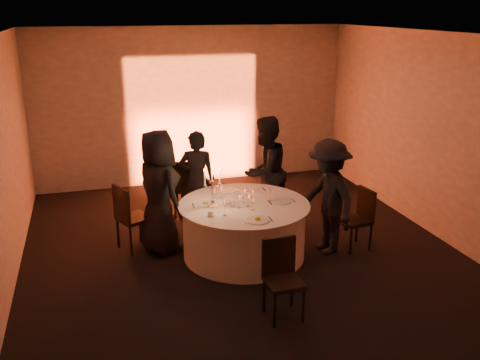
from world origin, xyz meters
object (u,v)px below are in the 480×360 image
object	(u,v)px
coffee_cup	(211,214)
chair_front	(282,274)
candelabra	(212,192)
banquet_table	(244,230)
chair_back_right	(267,189)
guest_left	(159,192)
guest_back_left	(197,180)
chair_right	(359,215)
chair_left	(129,214)
guest_back_right	(265,172)
chair_back_left	(186,185)
guest_right	(328,197)

from	to	relation	value
coffee_cup	chair_front	bearing A→B (deg)	-67.61
candelabra	chair_front	bearing A→B (deg)	-74.92
banquet_table	chair_back_right	bearing A→B (deg)	59.44
guest_left	guest_back_left	bearing A→B (deg)	-70.11
chair_right	chair_front	distance (m)	2.15
banquet_table	coffee_cup	world-z (taller)	coffee_cup
chair_left	coffee_cup	world-z (taller)	chair_left
guest_left	candelabra	bearing A→B (deg)	-152.89
chair_left	guest_back_left	world-z (taller)	guest_back_left
guest_back_left	guest_back_right	size ratio (longest dim) A/B	0.89
candelabra	guest_back_left	bearing A→B (deg)	88.40
guest_back_left	candelabra	bearing A→B (deg)	107.45
chair_right	chair_left	bearing A→B (deg)	-112.22
chair_back_left	guest_right	world-z (taller)	guest_right
guest_back_left	guest_right	bearing A→B (deg)	158.15
chair_right	coffee_cup	world-z (taller)	chair_right
chair_back_right	guest_left	xyz separation A→B (m)	(-1.86, -0.82, 0.41)
chair_front	guest_left	distance (m)	2.34
banquet_table	guest_back_left	xyz separation A→B (m)	(-0.41, 1.18, 0.40)
chair_left	chair_front	xyz separation A→B (m)	(1.48, -2.17, -0.04)
banquet_table	chair_back_right	distance (m)	1.54
banquet_table	coffee_cup	xyz separation A→B (m)	(-0.54, -0.30, 0.42)
guest_back_right	chair_right	bearing A→B (deg)	97.57
guest_left	candelabra	xyz separation A→B (m)	(0.64, -0.50, 0.10)
chair_left	guest_back_left	size ratio (longest dim) A/B	0.62
chair_right	chair_front	world-z (taller)	chair_front
guest_left	guest_back_left	size ratio (longest dim) A/B	1.13
guest_back_left	candelabra	xyz separation A→B (m)	(-0.03, -1.18, 0.20)
coffee_cup	guest_back_right	bearing A→B (deg)	48.15
guest_back_right	coffee_cup	distance (m)	1.77
guest_back_right	guest_left	bearing A→B (deg)	-15.77
chair_back_right	coffee_cup	world-z (taller)	chair_back_right
chair_right	guest_left	world-z (taller)	guest_left
chair_left	chair_back_left	distance (m)	1.46
chair_left	banquet_table	bearing A→B (deg)	-137.18
guest_left	banquet_table	bearing A→B (deg)	-139.92
chair_right	coffee_cup	distance (m)	2.22
chair_back_left	chair_right	bearing A→B (deg)	153.86
chair_front	guest_back_left	xyz separation A→B (m)	(-0.38, 2.73, 0.28)
chair_back_left	candelabra	size ratio (longest dim) A/B	1.63
banquet_table	chair_front	bearing A→B (deg)	-90.84
coffee_cup	candelabra	bearing A→B (deg)	72.27
chair_front	candelabra	size ratio (longest dim) A/B	1.51
banquet_table	chair_right	size ratio (longest dim) A/B	2.04
guest_right	guest_left	bearing A→B (deg)	-115.74
guest_back_left	guest_right	xyz separation A→B (m)	(1.57, -1.36, 0.04)
chair_right	guest_back_left	xyz separation A→B (m)	(-2.07, 1.38, 0.29)
banquet_table	guest_left	xyz separation A→B (m)	(-1.08, 0.50, 0.49)
chair_right	candelabra	xyz separation A→B (m)	(-2.10, 0.20, 0.48)
chair_back_right	chair_right	xyz separation A→B (m)	(0.88, -1.52, 0.02)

